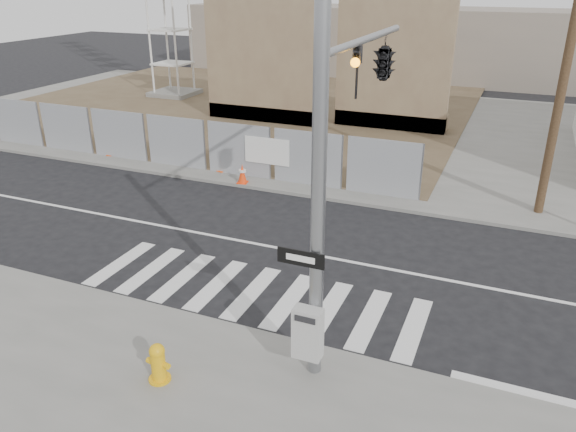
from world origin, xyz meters
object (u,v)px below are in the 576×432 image
at_px(traffic_cone_a, 56,138).
at_px(traffic_cone_c, 221,161).
at_px(traffic_cone_d, 242,174).
at_px(traffic_cone_b, 111,146).
at_px(signal_pole, 365,106).
at_px(fire_hydrant, 158,363).

xyz_separation_m(traffic_cone_a, traffic_cone_c, (8.58, -0.24, 0.03)).
bearing_deg(traffic_cone_d, traffic_cone_b, 171.99).
distance_m(signal_pole, traffic_cone_b, 15.39).
relative_size(signal_pole, traffic_cone_b, 8.90).
height_order(traffic_cone_a, traffic_cone_b, traffic_cone_b).
distance_m(signal_pole, traffic_cone_d, 9.79).
height_order(fire_hydrant, traffic_cone_a, fire_hydrant).
bearing_deg(traffic_cone_c, traffic_cone_a, 178.41).
distance_m(fire_hydrant, traffic_cone_a, 17.84).
distance_m(traffic_cone_c, traffic_cone_d, 1.69).
height_order(signal_pole, traffic_cone_d, signal_pole).
bearing_deg(signal_pole, traffic_cone_d, 134.57).
height_order(signal_pole, traffic_cone_c, signal_pole).
bearing_deg(fire_hydrant, signal_pole, 70.42).
height_order(fire_hydrant, traffic_cone_b, fire_hydrant).
xyz_separation_m(fire_hydrant, traffic_cone_d, (-3.54, 10.45, -0.05)).
bearing_deg(traffic_cone_c, signal_pole, -43.50).
relative_size(fire_hydrant, traffic_cone_c, 1.03).
bearing_deg(traffic_cone_c, traffic_cone_d, -33.40).
bearing_deg(traffic_cone_a, signal_pole, -24.70).
bearing_deg(signal_pole, traffic_cone_a, 155.30).
bearing_deg(traffic_cone_a, traffic_cone_b, -3.86).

